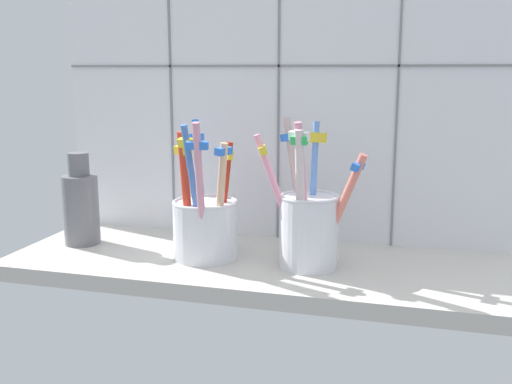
# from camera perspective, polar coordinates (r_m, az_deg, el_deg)

# --- Properties ---
(counter_slab) EXTENTS (0.64, 0.22, 0.02)m
(counter_slab) POSITION_cam_1_polar(r_m,az_deg,el_deg) (0.78, 0.17, -7.11)
(counter_slab) COLOR #BCB7AD
(counter_slab) RESTS_ON ground
(tile_wall_back) EXTENTS (0.64, 0.02, 0.45)m
(tile_wall_back) POSITION_cam_1_polar(r_m,az_deg,el_deg) (0.85, 2.32, 9.28)
(tile_wall_back) COLOR white
(tile_wall_back) RESTS_ON ground
(toothbrush_cup_left) EXTENTS (0.08, 0.13, 0.18)m
(toothbrush_cup_left) POSITION_cam_1_polar(r_m,az_deg,el_deg) (0.77, -4.81, -2.91)
(toothbrush_cup_left) COLOR silver
(toothbrush_cup_left) RESTS_ON counter_slab
(toothbrush_cup_right) EXTENTS (0.13, 0.10, 0.18)m
(toothbrush_cup_right) POSITION_cam_1_polar(r_m,az_deg,el_deg) (0.74, 4.96, -3.01)
(toothbrush_cup_right) COLOR white
(toothbrush_cup_right) RESTS_ON counter_slab
(ceramic_vase) EXTENTS (0.05, 0.05, 0.13)m
(ceramic_vase) POSITION_cam_1_polar(r_m,az_deg,el_deg) (0.87, -16.20, -1.20)
(ceramic_vase) COLOR slate
(ceramic_vase) RESTS_ON counter_slab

